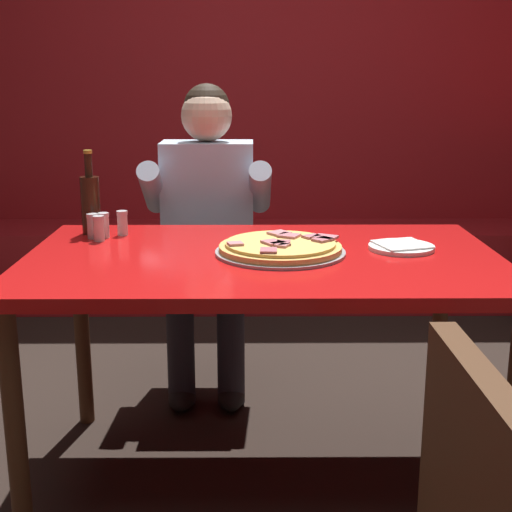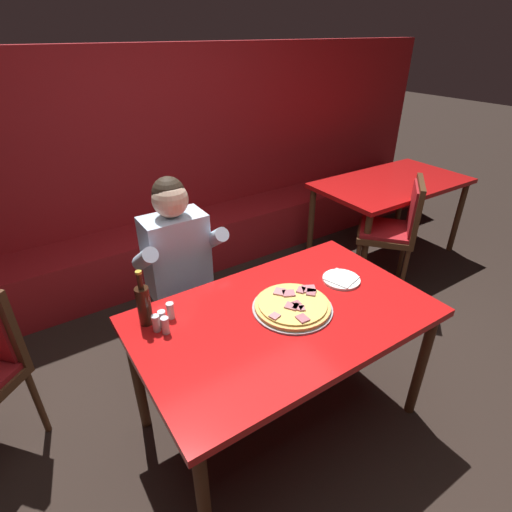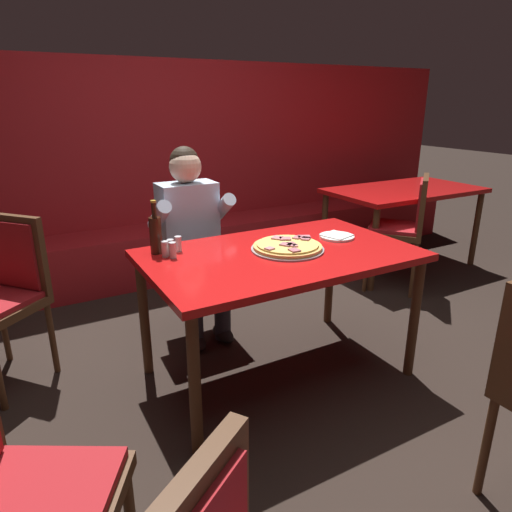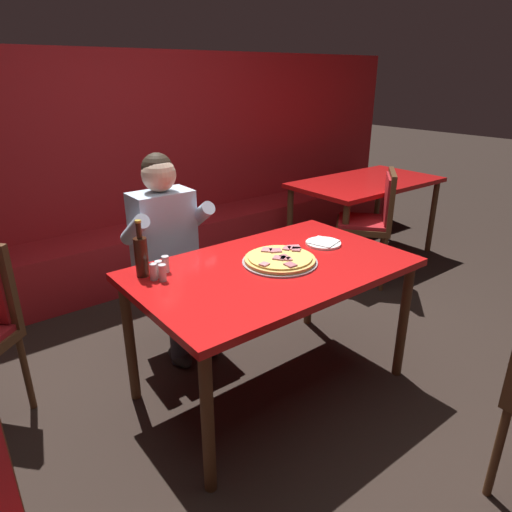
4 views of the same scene
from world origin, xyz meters
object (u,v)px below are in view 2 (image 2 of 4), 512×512
at_px(shaker_black_pepper, 156,324).
at_px(diner_seated_blue_shirt, 183,271).
at_px(plate_white_paper, 341,279).
at_px(beer_bottle, 144,304).
at_px(background_dining_table, 391,190).
at_px(pizza, 293,306).
at_px(shaker_red_pepper_flakes, 162,319).
at_px(shaker_oregano, 165,326).
at_px(main_dining_table, 284,325).
at_px(dining_chair_near_right, 396,226).
at_px(shaker_parmesan, 171,311).

distance_m(shaker_black_pepper, diner_seated_blue_shirt, 0.63).
xyz_separation_m(plate_white_paper, beer_bottle, (-1.04, 0.25, 0.10)).
bearing_deg(background_dining_table, pizza, -152.73).
xyz_separation_m(shaker_red_pepper_flakes, shaker_oregano, (-0.01, -0.05, 0.00)).
height_order(main_dining_table, background_dining_table, same).
height_order(pizza, diner_seated_blue_shirt, diner_seated_blue_shirt).
xyz_separation_m(dining_chair_near_right, background_dining_table, (0.41, 0.42, 0.10)).
height_order(plate_white_paper, beer_bottle, beer_bottle).
distance_m(pizza, plate_white_paper, 0.39).
relative_size(pizza, shaker_parmesan, 4.73).
bearing_deg(shaker_red_pepper_flakes, diner_seated_blue_shirt, 56.92).
bearing_deg(main_dining_table, plate_white_paper, 7.87).
bearing_deg(pizza, diner_seated_blue_shirt, 110.61).
xyz_separation_m(beer_bottle, shaker_oregano, (0.05, -0.12, -0.07)).
xyz_separation_m(plate_white_paper, dining_chair_near_right, (1.17, 0.54, -0.19)).
xyz_separation_m(pizza, plate_white_paper, (0.39, 0.05, -0.01)).
height_order(shaker_red_pepper_flakes, shaker_parmesan, same).
bearing_deg(beer_bottle, shaker_red_pepper_flakes, -49.70).
height_order(plate_white_paper, diner_seated_blue_shirt, diner_seated_blue_shirt).
bearing_deg(pizza, shaker_red_pepper_flakes, 158.54).
xyz_separation_m(pizza, shaker_parmesan, (-0.54, 0.27, 0.02)).
xyz_separation_m(shaker_red_pepper_flakes, dining_chair_near_right, (2.15, 0.36, -0.22)).
bearing_deg(background_dining_table, dining_chair_near_right, -134.46).
bearing_deg(shaker_oregano, background_dining_table, 17.94).
xyz_separation_m(pizza, diner_seated_blue_shirt, (-0.27, 0.73, -0.08)).
relative_size(pizza, shaker_black_pepper, 4.73).
bearing_deg(shaker_parmesan, diner_seated_blue_shirt, 59.91).
distance_m(plate_white_paper, beer_bottle, 1.07).
height_order(plate_white_paper, dining_chair_near_right, dining_chair_near_right).
height_order(shaker_parmesan, background_dining_table, shaker_parmesan).
relative_size(main_dining_table, diner_seated_blue_shirt, 1.15).
bearing_deg(shaker_red_pepper_flakes, shaker_oregano, -96.75).
xyz_separation_m(main_dining_table, shaker_red_pepper_flakes, (-0.54, 0.24, 0.11)).
xyz_separation_m(pizza, beer_bottle, (-0.65, 0.30, 0.09)).
bearing_deg(background_dining_table, diner_seated_blue_shirt, -172.77).
bearing_deg(plate_white_paper, diner_seated_blue_shirt, 134.49).
bearing_deg(pizza, shaker_oregano, 163.24).
distance_m(pizza, shaker_red_pepper_flakes, 0.64).
xyz_separation_m(main_dining_table, shaker_parmesan, (-0.48, 0.28, 0.11)).
bearing_deg(plate_white_paper, shaker_parmesan, 166.84).
xyz_separation_m(beer_bottle, background_dining_table, (2.62, 0.71, -0.19)).
height_order(beer_bottle, diner_seated_blue_shirt, diner_seated_blue_shirt).
bearing_deg(shaker_parmesan, plate_white_paper, -13.16).
bearing_deg(shaker_black_pepper, shaker_red_pepper_flakes, 22.72).
bearing_deg(beer_bottle, shaker_oregano, -67.31).
relative_size(pizza, beer_bottle, 1.39).
xyz_separation_m(beer_bottle, shaker_red_pepper_flakes, (0.06, -0.07, -0.07)).
height_order(shaker_red_pepper_flakes, shaker_black_pepper, same).
bearing_deg(diner_seated_blue_shirt, background_dining_table, 7.23).
height_order(pizza, shaker_black_pepper, shaker_black_pepper).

